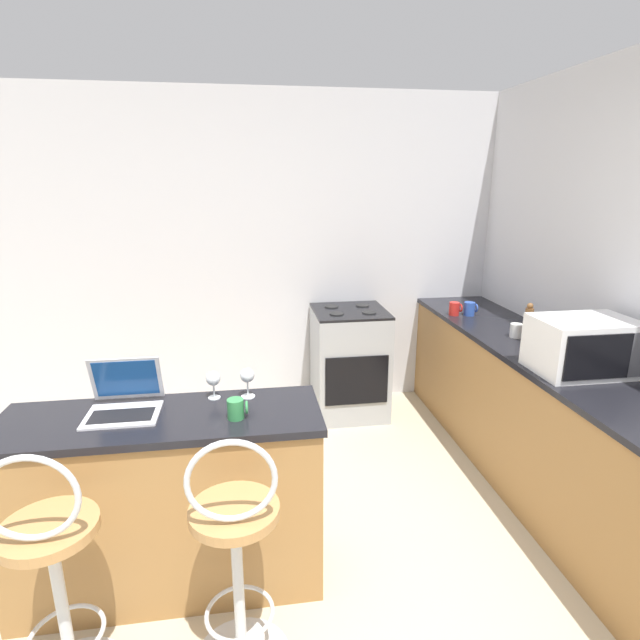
# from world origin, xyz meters

# --- Properties ---
(wall_back) EXTENTS (12.00, 0.06, 2.60)m
(wall_back) POSITION_xyz_m (0.00, 2.79, 1.30)
(wall_back) COLOR silver
(wall_back) RESTS_ON ground_plane
(breakfast_bar) EXTENTS (1.43, 0.48, 0.90)m
(breakfast_bar) POSITION_xyz_m (-0.56, 0.73, 0.45)
(breakfast_bar) COLOR #9E703D
(breakfast_bar) RESTS_ON ground_plane
(counter_right) EXTENTS (0.61, 3.29, 0.90)m
(counter_right) POSITION_xyz_m (1.65, 1.13, 0.45)
(counter_right) COLOR #9E703D
(counter_right) RESTS_ON ground_plane
(bar_stool_near) EXTENTS (0.40, 0.40, 1.07)m
(bar_stool_near) POSITION_xyz_m (-0.89, 0.23, 0.51)
(bar_stool_near) COLOR silver
(bar_stool_near) RESTS_ON ground_plane
(bar_stool_far) EXTENTS (0.40, 0.40, 1.07)m
(bar_stool_far) POSITION_xyz_m (-0.24, 0.23, 0.51)
(bar_stool_far) COLOR silver
(bar_stool_far) RESTS_ON ground_plane
(laptop) EXTENTS (0.32, 0.29, 0.24)m
(laptop) POSITION_xyz_m (-0.73, 0.81, 0.96)
(laptop) COLOR silver
(laptop) RESTS_ON breakfast_bar
(microwave) EXTENTS (0.52, 0.36, 0.30)m
(microwave) POSITION_xyz_m (1.63, 0.94, 1.04)
(microwave) COLOR white
(microwave) RESTS_ON counter_right
(stove_range) EXTENTS (0.58, 0.59, 0.90)m
(stove_range) POSITION_xyz_m (0.66, 2.44, 0.45)
(stove_range) COLOR #9EA3A8
(stove_range) RESTS_ON ground_plane
(pepper_mill) EXTENTS (0.05, 0.05, 0.26)m
(pepper_mill) POSITION_xyz_m (1.62, 1.46, 1.02)
(pepper_mill) COLOR brown
(pepper_mill) RESTS_ON counter_right
(mug_red) EXTENTS (0.10, 0.08, 0.10)m
(mug_red) POSITION_xyz_m (1.43, 2.17, 0.95)
(mug_red) COLOR red
(mug_red) RESTS_ON counter_right
(mug_green) EXTENTS (0.09, 0.07, 0.09)m
(mug_green) POSITION_xyz_m (-0.22, 0.66, 0.94)
(mug_green) COLOR #338447
(mug_green) RESTS_ON breakfast_bar
(wine_glass_tall) EXTENTS (0.07, 0.07, 0.15)m
(wine_glass_tall) POSITION_xyz_m (-0.17, 0.88, 1.00)
(wine_glass_tall) COLOR silver
(wine_glass_tall) RESTS_ON breakfast_bar
(mug_blue) EXTENTS (0.10, 0.08, 0.10)m
(mug_blue) POSITION_xyz_m (1.55, 2.15, 0.95)
(mug_blue) COLOR #2D51AD
(mug_blue) RESTS_ON counter_right
(wine_glass_short) EXTENTS (0.07, 0.07, 0.14)m
(wine_glass_short) POSITION_xyz_m (-0.33, 0.89, 0.99)
(wine_glass_short) COLOR silver
(wine_glass_short) RESTS_ON breakfast_bar
(mug_white) EXTENTS (0.10, 0.08, 0.09)m
(mug_white) POSITION_xyz_m (1.61, 1.57, 0.94)
(mug_white) COLOR white
(mug_white) RESTS_ON counter_right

